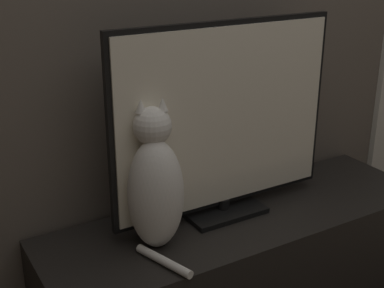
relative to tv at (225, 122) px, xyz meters
name	(u,v)px	position (x,y,z in m)	size (l,w,h in m)	color
tv_stand	(241,266)	(0.06, -0.06, -0.59)	(1.56, 0.49, 0.46)	black
tv	(225,122)	(0.00, 0.00, 0.00)	(0.89, 0.18, 0.73)	black
cat	(155,186)	(-0.32, -0.07, -0.14)	(0.23, 0.34, 0.51)	silver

